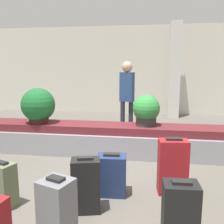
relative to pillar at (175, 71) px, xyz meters
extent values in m
plane|color=#59544C|center=(-1.52, -5.47, -1.60)|extent=(18.00, 18.00, 0.00)
cube|color=beige|center=(-1.52, 0.59, 0.00)|extent=(18.00, 0.06, 3.20)
cube|color=gray|center=(-1.52, -4.02, -1.38)|extent=(7.46, 0.77, 0.43)
cube|color=#5B1E23|center=(-1.52, -4.02, -1.09)|extent=(7.16, 0.61, 0.15)
cube|color=silver|center=(0.00, 0.00, 0.00)|extent=(0.36, 0.36, 3.20)
cube|color=navy|center=(-1.27, -5.66, -1.33)|extent=(0.40, 0.29, 0.54)
cube|color=black|center=(-1.27, -5.66, -1.05)|extent=(0.22, 0.11, 0.03)
cube|color=maroon|center=(-0.47, -5.50, -1.23)|extent=(0.41, 0.27, 0.74)
cube|color=black|center=(-0.47, -5.50, -0.85)|extent=(0.22, 0.10, 0.03)
cube|color=#5B6647|center=(-2.52, -6.16, -1.33)|extent=(0.33, 0.29, 0.55)
cube|color=black|center=(-2.52, -6.16, -1.04)|extent=(0.17, 0.12, 0.03)
cube|color=black|center=(-0.46, -6.33, -1.33)|extent=(0.37, 0.29, 0.53)
cube|color=black|center=(-0.46, -6.33, -1.05)|extent=(0.20, 0.10, 0.03)
cube|color=slate|center=(-1.62, -6.72, -1.27)|extent=(0.36, 0.34, 0.66)
cube|color=black|center=(-1.62, -6.72, -0.92)|extent=(0.18, 0.14, 0.03)
cube|color=black|center=(-1.51, -6.10, -1.28)|extent=(0.37, 0.30, 0.64)
cube|color=black|center=(-1.51, -6.10, -0.95)|extent=(0.19, 0.12, 0.03)
cylinder|color=#381914|center=(-3.01, -4.08, -0.93)|extent=(0.38, 0.38, 0.18)
sphere|color=#195B28|center=(-3.01, -4.08, -0.65)|extent=(0.67, 0.67, 0.67)
cylinder|color=#2D2D2D|center=(-0.86, -3.98, -0.92)|extent=(0.39, 0.39, 0.19)
sphere|color=#2D7F38|center=(-0.86, -3.98, -0.69)|extent=(0.52, 0.52, 0.52)
cylinder|color=#282833|center=(-1.45, -2.77, -1.16)|extent=(0.11, 0.11, 0.88)
cylinder|color=#282833|center=(-1.25, -2.77, -1.16)|extent=(0.11, 0.11, 0.88)
cube|color=navy|center=(-1.35, -2.77, -0.37)|extent=(0.36, 0.27, 0.70)
sphere|color=tan|center=(-1.35, -2.77, 0.11)|extent=(0.26, 0.26, 0.26)
camera|label=1|loc=(-0.80, -8.74, 0.06)|focal=40.00mm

